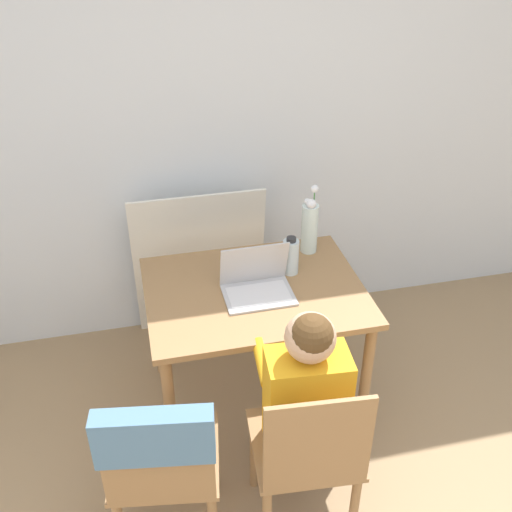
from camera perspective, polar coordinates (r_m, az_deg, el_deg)
The scene contains 9 objects.
wall_back at distance 3.18m, azimuth -0.98°, elevation 13.33°, with size 6.40×0.05×2.50m.
dining_table at distance 2.78m, azimuth -0.14°, elevation -4.78°, with size 0.99×0.75×0.71m.
chair_occupied at distance 2.38m, azimuth 4.92°, elevation -18.35°, with size 0.43×0.43×0.86m.
chair_spare at distance 2.22m, azimuth -9.11°, elevation -18.29°, with size 0.46×0.49×0.87m.
person_seated at distance 2.30m, azimuth 4.54°, elevation -12.76°, with size 0.34×0.44×1.07m.
laptop at distance 2.67m, azimuth 0.07°, elevation -2.48°, with size 0.31×0.23×0.23m.
flower_vase at distance 2.93m, azimuth 5.13°, elevation 2.91°, with size 0.08×0.08×0.36m.
water_bottle at distance 2.79m, azimuth 3.33°, elevation -0.02°, with size 0.08×0.08×0.19m.
cardboard_panel at distance 3.37m, azimuth -5.40°, elevation -0.70°, with size 0.73×0.14×0.91m.
Camera 1 is at (-0.63, -0.71, 2.29)m, focal length 42.00 mm.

